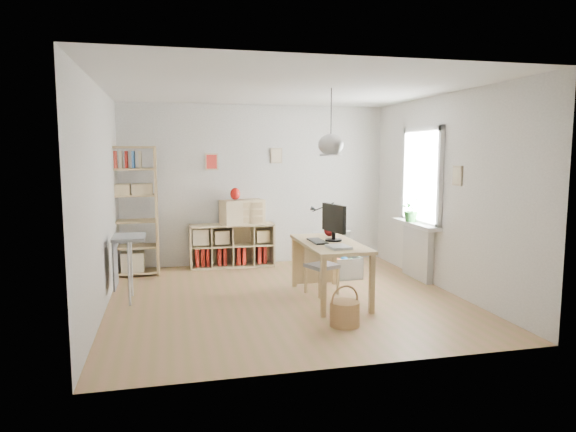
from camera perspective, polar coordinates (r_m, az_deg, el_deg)
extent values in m
plane|color=#AC7C56|center=(6.82, -0.24, -9.11)|extent=(4.50, 4.50, 0.00)
plane|color=white|center=(8.78, -3.56, 3.45)|extent=(4.50, 0.00, 4.50)
plane|color=white|center=(4.42, 6.32, -0.12)|extent=(4.50, 0.00, 4.50)
plane|color=white|center=(6.46, -20.11, 1.74)|extent=(0.00, 4.50, 4.50)
plane|color=white|center=(7.41, 16.97, 2.49)|extent=(0.00, 4.50, 4.50)
plane|color=white|center=(6.60, -0.26, 14.02)|extent=(4.50, 4.50, 0.00)
cylinder|color=black|center=(6.57, 4.81, 11.05)|extent=(0.01, 0.01, 0.68)
ellipsoid|color=silver|center=(6.56, 4.78, 7.91)|extent=(0.32, 0.32, 0.27)
cube|color=white|center=(7.92, 14.75, 4.29)|extent=(0.03, 1.00, 1.30)
cube|color=white|center=(7.43, 16.53, 4.07)|extent=(0.06, 0.08, 1.46)
cube|color=white|center=(8.39, 12.87, 4.49)|extent=(0.06, 0.08, 1.46)
cube|color=white|center=(7.90, 14.74, 9.29)|extent=(0.06, 1.16, 0.08)
cube|color=white|center=(7.96, 14.43, -0.67)|extent=(0.06, 1.16, 0.08)
cube|color=silver|center=(8.03, 14.21, -3.93)|extent=(0.10, 0.80, 0.80)
cube|color=white|center=(7.94, 13.98, -0.90)|extent=(0.22, 1.20, 0.06)
cube|color=tan|center=(6.66, 4.67, -3.09)|extent=(0.70, 1.50, 0.04)
cube|color=tan|center=(6.00, 3.95, -7.88)|extent=(0.06, 0.06, 0.71)
cube|color=tan|center=(7.31, 0.70, -5.15)|extent=(0.06, 0.06, 0.71)
cube|color=tan|center=(6.20, 9.30, -7.47)|extent=(0.06, 0.06, 0.71)
cube|color=tan|center=(7.47, 5.18, -4.90)|extent=(0.06, 0.06, 0.71)
cube|color=beige|center=(8.69, -6.20, -5.51)|extent=(1.40, 0.38, 0.03)
cube|color=beige|center=(8.57, -6.26, -1.00)|extent=(1.40, 0.38, 0.03)
cube|color=beige|center=(8.57, -10.78, -3.42)|extent=(0.03, 0.38, 0.72)
cube|color=beige|center=(8.73, -1.76, -3.11)|extent=(0.03, 0.38, 0.72)
cube|color=beige|center=(8.80, -6.37, -3.07)|extent=(1.40, 0.02, 0.72)
cube|color=maroon|center=(8.63, -10.06, -4.49)|extent=(0.06, 0.26, 0.30)
cube|color=maroon|center=(8.63, -9.47, -4.47)|extent=(0.05, 0.26, 0.30)
cube|color=maroon|center=(8.64, -8.94, -4.45)|extent=(0.05, 0.26, 0.30)
cube|color=maroon|center=(8.65, -7.68, -4.41)|extent=(0.05, 0.26, 0.30)
cube|color=maroon|center=(8.66, -7.08, -4.39)|extent=(0.05, 0.26, 0.30)
cube|color=maroon|center=(8.69, -5.57, -4.33)|extent=(0.06, 0.26, 0.30)
cube|color=maroon|center=(8.70, -4.98, -4.31)|extent=(0.06, 0.26, 0.30)
cube|color=maroon|center=(8.74, -3.29, -4.24)|extent=(0.06, 0.26, 0.30)
cube|color=maroon|center=(8.76, -2.71, -4.22)|extent=(0.05, 0.26, 0.30)
cube|color=tan|center=(8.29, -19.65, 0.41)|extent=(0.04, 0.38, 2.00)
cube|color=tan|center=(8.24, -14.39, 0.56)|extent=(0.04, 0.38, 2.00)
cube|color=tan|center=(8.41, -16.80, -5.96)|extent=(0.76, 0.38, 0.03)
cube|color=tan|center=(8.33, -16.89, -3.28)|extent=(0.76, 0.38, 0.03)
cube|color=tan|center=(8.27, -16.99, -0.55)|extent=(0.76, 0.38, 0.03)
cube|color=tan|center=(8.23, -17.09, 2.21)|extent=(0.76, 0.38, 0.03)
cube|color=tan|center=(8.21, -17.19, 5.00)|extent=(0.76, 0.38, 0.03)
cube|color=tan|center=(8.20, -17.28, 7.30)|extent=(0.76, 0.38, 0.03)
cube|color=#2B5B9D|center=(8.23, -19.19, 5.93)|extent=(0.04, 0.18, 0.26)
cube|color=#9F2E22|center=(8.22, -18.63, 5.96)|extent=(0.04, 0.18, 0.26)
cube|color=beige|center=(8.21, -18.07, 5.98)|extent=(0.04, 0.18, 0.26)
cube|color=maroon|center=(8.21, -17.51, 6.00)|extent=(0.04, 0.18, 0.26)
cube|color=#2B5B9D|center=(8.20, -16.81, 6.02)|extent=(0.04, 0.18, 0.26)
cube|color=beige|center=(8.20, -16.11, 6.05)|extent=(0.04, 0.18, 0.26)
cube|color=gray|center=(6.84, -17.25, -2.27)|extent=(0.40, 0.55, 0.04)
cylinder|color=silver|center=(6.70, -17.25, -6.11)|extent=(0.03, 0.03, 0.82)
cylinder|color=silver|center=(7.13, -17.01, -5.32)|extent=(0.03, 0.03, 0.82)
cube|color=gray|center=(6.91, -18.65, -5.01)|extent=(0.02, 0.50, 0.62)
cube|color=gray|center=(6.95, 3.78, -5.53)|extent=(0.47, 0.47, 0.05)
cube|color=tan|center=(6.79, 3.55, -7.63)|extent=(0.04, 0.04, 0.36)
cube|color=tan|center=(7.03, 1.98, -7.11)|extent=(0.04, 0.04, 0.36)
cube|color=tan|center=(6.98, 5.57, -7.24)|extent=(0.04, 0.04, 0.36)
cube|color=tan|center=(7.21, 3.98, -6.76)|extent=(0.04, 0.04, 0.36)
cube|color=tan|center=(7.04, 2.97, -3.79)|extent=(0.35, 0.16, 0.33)
cylinder|color=#9F7E47|center=(5.79, 6.31, -10.73)|extent=(0.33, 0.33, 0.27)
torus|color=#9F7E47|center=(5.74, 6.33, -9.25)|extent=(0.33, 0.08, 0.33)
cube|color=silver|center=(7.93, 5.61, -6.75)|extent=(0.65, 0.47, 0.02)
cube|color=silver|center=(7.80, 3.52, -5.83)|extent=(0.04, 0.44, 0.33)
cube|color=silver|center=(8.01, 7.67, -5.52)|extent=(0.04, 0.44, 0.33)
cube|color=silver|center=(7.71, 6.19, -6.00)|extent=(0.63, 0.05, 0.33)
cube|color=silver|center=(8.09, 5.09, -5.37)|extent=(0.63, 0.05, 0.33)
cube|color=silver|center=(8.20, 4.65, -3.01)|extent=(0.64, 0.24, 0.41)
sphere|color=gold|center=(7.77, 4.75, -5.30)|extent=(0.14, 0.14, 0.14)
sphere|color=#1969B1|center=(7.97, 6.22, -5.00)|extent=(0.14, 0.14, 0.14)
sphere|color=#AF3A15|center=(7.86, 5.54, -5.17)|extent=(0.14, 0.14, 0.14)
sphere|color=#31802E|center=(7.87, 7.06, -5.17)|extent=(0.14, 0.14, 0.14)
cylinder|color=black|center=(6.76, 5.08, -2.68)|extent=(0.22, 0.22, 0.02)
cylinder|color=black|center=(6.75, 5.09, -2.18)|extent=(0.05, 0.05, 0.10)
cube|color=black|center=(6.72, 5.11, -0.23)|extent=(0.15, 0.55, 0.36)
cube|color=black|center=(6.65, 3.29, -2.81)|extent=(0.17, 0.44, 0.02)
cylinder|color=black|center=(7.31, 5.10, -1.88)|extent=(0.06, 0.06, 0.04)
cylinder|color=black|center=(7.28, 5.12, -0.40)|extent=(0.02, 0.02, 0.38)
cone|color=black|center=(7.09, 2.87, 0.80)|extent=(0.09, 0.07, 0.09)
sphere|color=#4D0A0E|center=(7.12, 4.64, -1.64)|extent=(0.15, 0.15, 0.15)
cube|color=white|center=(6.25, 5.63, -3.44)|extent=(0.26, 0.32, 0.03)
cube|color=beige|center=(8.57, -5.11, 0.47)|extent=(0.77, 0.52, 0.40)
ellipsoid|color=maroon|center=(8.52, -5.89, 2.46)|extent=(0.17, 0.17, 0.20)
imported|color=#2B732D|center=(7.99, 13.56, 0.69)|extent=(0.36, 0.32, 0.36)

